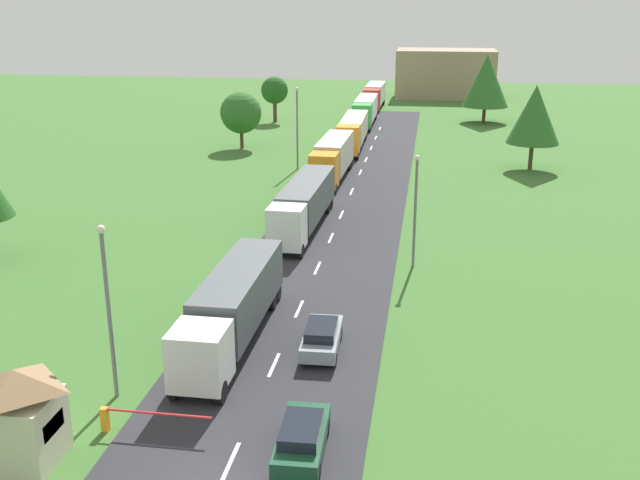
{
  "coord_description": "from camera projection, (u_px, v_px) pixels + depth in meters",
  "views": [
    {
      "loc": [
        6.94,
        -20.67,
        16.71
      ],
      "look_at": [
        -0.12,
        25.49,
        1.36
      ],
      "focal_mm": 41.34,
      "sensor_mm": 36.0,
      "label": 1
    }
  ],
  "objects": [
    {
      "name": "car_second",
      "position": [
        322.0,
        337.0,
        36.3
      ],
      "size": [
        1.88,
        4.39,
        1.49
      ],
      "color": "#8C939E",
      "rests_on": "road"
    },
    {
      "name": "car_lead",
      "position": [
        302.0,
        437.0,
        28.0
      ],
      "size": [
        1.88,
        4.41,
        1.45
      ],
      "color": "#19472D",
      "rests_on": "road"
    },
    {
      "name": "guard_booth",
      "position": [
        19.0,
        417.0,
        27.26
      ],
      "size": [
        3.11,
        2.88,
        3.92
      ],
      "color": "beige",
      "rests_on": "ground"
    },
    {
      "name": "barrier_gate",
      "position": [
        123.0,
        417.0,
        29.59
      ],
      "size": [
        4.64,
        0.28,
        1.05
      ],
      "color": "orange",
      "rests_on": "ground"
    },
    {
      "name": "lamppost_second",
      "position": [
        415.0,
        205.0,
        47.0
      ],
      "size": [
        0.36,
        0.36,
        7.41
      ],
      "color": "slate",
      "rests_on": "ground"
    },
    {
      "name": "tree_maple",
      "position": [
        535.0,
        114.0,
        73.72
      ],
      "size": [
        5.3,
        5.3,
        8.59
      ],
      "color": "#513823",
      "rests_on": "ground"
    },
    {
      "name": "truck_fourth",
      "position": [
        353.0,
        131.0,
        85.54
      ],
      "size": [
        2.78,
        14.5,
        3.59
      ],
      "color": "orange",
      "rests_on": "road"
    },
    {
      "name": "tree_pine",
      "position": [
        486.0,
        81.0,
        102.6
      ],
      "size": [
        6.47,
        6.47,
        9.36
      ],
      "color": "#513823",
      "rests_on": "ground"
    },
    {
      "name": "lamppost_lead",
      "position": [
        108.0,
        304.0,
        31.14
      ],
      "size": [
        0.36,
        0.36,
        7.91
      ],
      "color": "slate",
      "rests_on": "ground"
    },
    {
      "name": "lamppost_third",
      "position": [
        297.0,
        124.0,
        74.34
      ],
      "size": [
        0.36,
        0.36,
        8.34
      ],
      "color": "slate",
      "rests_on": "ground"
    },
    {
      "name": "distant_building",
      "position": [
        445.0,
        74.0,
        129.75
      ],
      "size": [
        17.05,
        10.2,
        8.23
      ],
      "primitive_type": "cube",
      "color": "#9E846B",
      "rests_on": "ground"
    },
    {
      "name": "road",
      "position": [
        319.0,
        264.0,
        48.63
      ],
      "size": [
        10.0,
        140.0,
        0.06
      ],
      "primitive_type": "cube",
      "color": "#2B2B30",
      "rests_on": "ground"
    },
    {
      "name": "truck_sixth",
      "position": [
        375.0,
        95.0,
        116.68
      ],
      "size": [
        2.65,
        11.86,
        3.71
      ],
      "color": "red",
      "rests_on": "road"
    },
    {
      "name": "person_lead",
      "position": [
        17.0,
        402.0,
        30.36
      ],
      "size": [
        0.38,
        0.22,
        1.66
      ],
      "color": "orange",
      "rests_on": "ground"
    },
    {
      "name": "truck_second",
      "position": [
        304.0,
        203.0,
        55.31
      ],
      "size": [
        2.8,
        14.08,
        3.47
      ],
      "color": "white",
      "rests_on": "road"
    },
    {
      "name": "truck_fifth",
      "position": [
        365.0,
        110.0,
        101.23
      ],
      "size": [
        2.58,
        12.84,
        3.62
      ],
      "color": "green",
      "rests_on": "road"
    },
    {
      "name": "lane_marking_centre",
      "position": [
        308.0,
        288.0,
        44.48
      ],
      "size": [
        0.16,
        119.16,
        0.01
      ],
      "color": "white",
      "rests_on": "road"
    },
    {
      "name": "tree_birch",
      "position": [
        275.0,
        91.0,
        103.3
      ],
      "size": [
        3.78,
        3.78,
        6.36
      ],
      "color": "#513823",
      "rests_on": "ground"
    },
    {
      "name": "truck_third",
      "position": [
        333.0,
        157.0,
        70.56
      ],
      "size": [
        2.69,
        12.6,
        3.79
      ],
      "color": "orange",
      "rests_on": "road"
    },
    {
      "name": "tree_ash",
      "position": [
        241.0,
        113.0,
        84.95
      ],
      "size": [
        4.77,
        4.77,
        6.55
      ],
      "color": "#513823",
      "rests_on": "ground"
    },
    {
      "name": "truck_lead",
      "position": [
        233.0,
        304.0,
        37.06
      ],
      "size": [
        2.56,
        12.88,
        3.45
      ],
      "color": "white",
      "rests_on": "road"
    }
  ]
}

